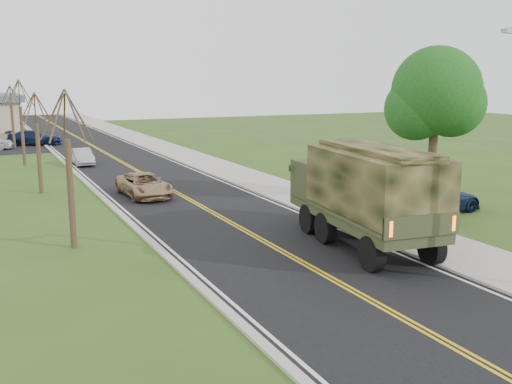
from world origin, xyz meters
TOP-DOWN VIEW (x-y plane):
  - ground at (0.00, 0.00)m, footprint 160.00×160.00m
  - road at (0.00, 40.00)m, footprint 8.00×120.00m
  - curb_right at (4.15, 40.00)m, footprint 0.30×120.00m
  - sidewalk_right at (5.90, 40.00)m, footprint 3.20×120.00m
  - curb_left at (-4.15, 40.00)m, footprint 0.30×120.00m
  - leafy_tree at (11.00, 10.01)m, footprint 4.83×4.50m
  - bare_tree_a at (-7.00, 10.00)m, footprint 1.93×2.26m
  - bare_tree_b at (-7.00, 22.00)m, footprint 1.83×2.14m
  - bare_tree_c at (-7.00, 34.00)m, footprint 2.04×2.39m
  - bare_tree_d at (-7.00, 46.00)m, footprint 1.88×2.20m
  - military_truck at (3.17, 5.17)m, footprint 3.76×8.29m
  - suv_champagne at (-1.94, 18.45)m, footprint 2.43×4.79m
  - sedan_silver at (-3.00, 32.33)m, footprint 1.31×3.75m
  - pickup_navy at (9.84, 8.32)m, footprint 5.06×2.39m
  - lot_car_navy at (-5.00, 48.04)m, footprint 5.49×3.42m

SIDE VIEW (x-z plane):
  - ground at x=0.00m, z-range 0.00..0.00m
  - road at x=0.00m, z-range 0.00..0.01m
  - sidewalk_right at x=5.90m, z-range 0.00..0.10m
  - curb_left at x=-4.15m, z-range 0.00..0.10m
  - curb_right at x=4.15m, z-range 0.00..0.12m
  - sedan_silver at x=-3.00m, z-range 0.00..1.23m
  - suv_champagne at x=-1.94m, z-range 0.00..1.30m
  - pickup_navy at x=9.84m, z-range 0.00..1.43m
  - lot_car_navy at x=-5.00m, z-range 0.00..1.48m
  - military_truck at x=3.17m, z-range 0.29..4.29m
  - bare_tree_b at x=-7.00m, z-range -0.39..5.34m
  - bare_tree_d at x=-7.00m, z-range -0.40..5.50m
  - bare_tree_a at x=-7.00m, z-range -0.41..5.66m
  - bare_tree_c at x=-7.00m, z-range -0.44..5.99m
  - leafy_tree at x=11.00m, z-range 1.44..9.54m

